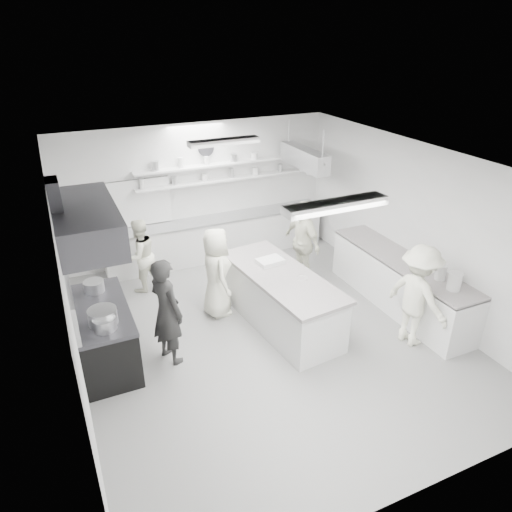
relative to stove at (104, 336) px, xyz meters
name	(u,v)px	position (x,y,z in m)	size (l,w,h in m)	color
floor	(266,333)	(2.60, -0.40, -0.46)	(6.00, 7.00, 0.02)	gray
ceiling	(268,162)	(2.60, -0.40, 2.56)	(6.00, 7.00, 0.02)	white
wall_back	(198,192)	(2.60, 3.10, 1.05)	(6.00, 0.04, 3.00)	silver
wall_front	(420,398)	(2.60, -3.90, 1.05)	(6.00, 0.04, 3.00)	silver
wall_left	(67,295)	(-0.40, -0.40, 1.05)	(0.04, 7.00, 3.00)	silver
wall_right	(415,226)	(5.60, -0.40, 1.05)	(0.04, 7.00, 3.00)	silver
stove	(104,336)	(0.00, 0.00, 0.00)	(0.80, 1.80, 0.90)	black
exhaust_hood	(85,222)	(0.00, 0.00, 1.90)	(0.85, 2.00, 0.50)	#39393F
back_counter	(218,238)	(2.90, 2.80, 0.01)	(5.00, 0.60, 0.92)	silver
shelf_lower	(230,179)	(3.30, 2.97, 1.30)	(4.20, 0.26, 0.04)	silver
shelf_upper	(230,163)	(3.30, 2.97, 1.65)	(4.20, 0.26, 0.04)	silver
pass_through_window	(140,202)	(1.30, 3.08, 1.00)	(1.30, 0.04, 1.00)	black
wall_clock	(206,148)	(2.80, 3.06, 2.00)	(0.32, 0.32, 0.05)	silver
right_counter	(399,284)	(5.25, -0.60, 0.02)	(0.74, 3.30, 0.94)	silver
pot_rack	(304,158)	(4.60, 2.00, 1.85)	(0.30, 1.60, 0.40)	#B2B3B6
light_fixture_front	(336,205)	(2.60, -2.20, 2.49)	(1.30, 0.25, 0.10)	silver
light_fixture_rear	(224,142)	(2.60, 1.40, 2.49)	(1.30, 0.25, 0.10)	silver
prep_island	(281,300)	(2.96, -0.22, 0.02)	(0.95, 2.56, 0.94)	silver
stove_pot	(103,318)	(0.00, -0.44, 0.60)	(0.41, 0.41, 0.28)	#B2B3B6
cook_stove	(167,311)	(0.92, -0.38, 0.43)	(0.64, 0.42, 1.76)	#252525
cook_back	(140,256)	(1.00, 2.00, 0.30)	(0.73, 0.57, 1.49)	white
cook_island_left	(216,272)	(2.07, 0.57, 0.38)	(0.82, 0.53, 1.67)	white
cook_island_right	(302,242)	(4.05, 1.00, 0.42)	(1.03, 0.43, 1.75)	white
cook_right	(417,296)	(4.72, -1.60, 0.43)	(1.13, 0.65, 1.76)	white
bowl_island_a	(275,259)	(3.14, 0.38, 0.53)	(0.28, 0.28, 0.07)	#B2B3B6
bowl_island_b	(302,279)	(3.21, -0.50, 0.52)	(0.18, 0.18, 0.06)	silver
bowl_right	(420,270)	(5.27, -1.03, 0.52)	(0.21, 0.21, 0.05)	silver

